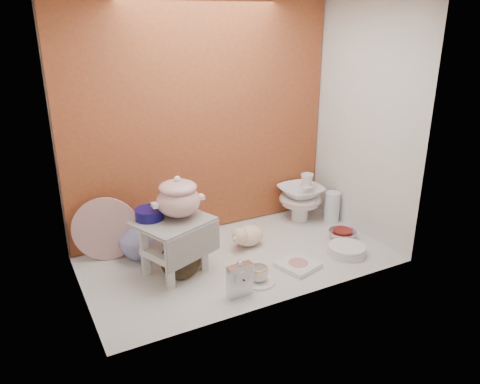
# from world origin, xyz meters

# --- Properties ---
(ground) EXTENTS (1.80, 1.80, 0.00)m
(ground) POSITION_xyz_m (0.00, 0.00, 0.00)
(ground) COLOR silver
(ground) RESTS_ON ground
(niche_shell) EXTENTS (1.86, 1.03, 1.53)m
(niche_shell) POSITION_xyz_m (0.00, 0.18, 0.93)
(niche_shell) COLOR #A14C28
(niche_shell) RESTS_ON ground
(step_stool) EXTENTS (0.47, 0.44, 0.32)m
(step_stool) POSITION_xyz_m (-0.39, 0.04, 0.16)
(step_stool) COLOR silver
(step_stool) RESTS_ON ground
(soup_tureen) EXTENTS (0.35, 0.35, 0.24)m
(soup_tureen) POSITION_xyz_m (-0.34, 0.06, 0.44)
(soup_tureen) COLOR white
(soup_tureen) RESTS_ON step_stool
(cobalt_bowl) EXTENTS (0.21, 0.21, 0.06)m
(cobalt_bowl) POSITION_xyz_m (-0.49, 0.11, 0.35)
(cobalt_bowl) COLOR #0E0B52
(cobalt_bowl) RESTS_ON step_stool
(floral_platter) EXTENTS (0.39, 0.15, 0.39)m
(floral_platter) POSITION_xyz_m (-0.69, 0.37, 0.19)
(floral_platter) COLOR white
(floral_platter) RESTS_ON ground
(blue_white_vase) EXTENTS (0.34, 0.34, 0.27)m
(blue_white_vase) POSITION_xyz_m (-0.51, 0.31, 0.13)
(blue_white_vase) COLOR silver
(blue_white_vase) RESTS_ON ground
(lacquer_tray) EXTENTS (0.23, 0.10, 0.22)m
(lacquer_tray) POSITION_xyz_m (-0.38, -0.04, 0.11)
(lacquer_tray) COLOR black
(lacquer_tray) RESTS_ON ground
(mantel_clock) EXTENTS (0.14, 0.06, 0.20)m
(mantel_clock) POSITION_xyz_m (-0.18, -0.35, 0.10)
(mantel_clock) COLOR silver
(mantel_clock) RESTS_ON ground
(plush_pig) EXTENTS (0.25, 0.17, 0.15)m
(plush_pig) POSITION_xyz_m (0.14, 0.12, 0.07)
(plush_pig) COLOR beige
(plush_pig) RESTS_ON ground
(teacup_saucer) EXTENTS (0.21, 0.21, 0.01)m
(teacup_saucer) POSITION_xyz_m (-0.03, -0.28, 0.01)
(teacup_saucer) COLOR white
(teacup_saucer) RESTS_ON ground
(gold_rim_teacup) EXTENTS (0.13, 0.13, 0.08)m
(gold_rim_teacup) POSITION_xyz_m (-0.03, -0.28, 0.06)
(gold_rim_teacup) COLOR white
(gold_rim_teacup) RESTS_ON teacup_saucer
(lattice_dish) EXTENTS (0.25, 0.25, 0.03)m
(lattice_dish) POSITION_xyz_m (0.26, -0.25, 0.01)
(lattice_dish) COLOR white
(lattice_dish) RESTS_ON ground
(dinner_plate_stack) EXTENTS (0.26, 0.26, 0.06)m
(dinner_plate_stack) POSITION_xyz_m (0.61, -0.26, 0.03)
(dinner_plate_stack) COLOR white
(dinner_plate_stack) RESTS_ON ground
(crystal_bowl) EXTENTS (0.24, 0.24, 0.06)m
(crystal_bowl) POSITION_xyz_m (0.73, -0.08, 0.03)
(crystal_bowl) COLOR silver
(crystal_bowl) RESTS_ON ground
(clear_glass_vase) EXTENTS (0.14, 0.14, 0.22)m
(clear_glass_vase) POSITION_xyz_m (0.84, 0.18, 0.11)
(clear_glass_vase) COLOR silver
(clear_glass_vase) RESTS_ON ground
(porcelain_tower) EXTENTS (0.37, 0.37, 0.34)m
(porcelain_tower) POSITION_xyz_m (0.66, 0.31, 0.17)
(porcelain_tower) COLOR white
(porcelain_tower) RESTS_ON ground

